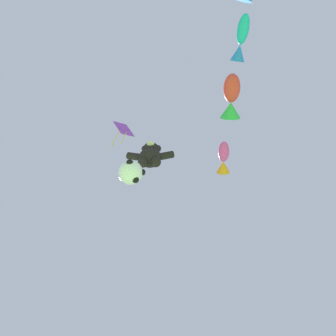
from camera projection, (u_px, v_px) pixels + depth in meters
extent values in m
ellipsoid|color=black|center=(150.00, 158.00, 12.71)|extent=(0.87, 0.75, 1.07)
sphere|color=black|center=(151.00, 151.00, 13.44)|extent=(0.73, 0.73, 0.73)
sphere|color=beige|center=(151.00, 144.00, 13.27)|extent=(0.31, 0.31, 0.31)
sphere|color=black|center=(145.00, 149.00, 13.71)|extent=(0.30, 0.30, 0.30)
cylinder|color=black|center=(134.00, 156.00, 12.89)|extent=(0.63, 0.28, 0.50)
sphere|color=black|center=(143.00, 162.00, 12.24)|extent=(0.40, 0.40, 0.40)
sphere|color=black|center=(158.00, 149.00, 13.70)|extent=(0.30, 0.30, 0.30)
cylinder|color=black|center=(166.00, 155.00, 12.87)|extent=(0.63, 0.28, 0.50)
sphere|color=black|center=(156.00, 162.00, 12.24)|extent=(0.40, 0.40, 0.40)
sphere|color=white|center=(131.00, 173.00, 11.61)|extent=(0.88, 0.88, 0.88)
sphere|color=black|center=(142.00, 172.00, 11.61)|extent=(0.25, 0.25, 0.25)
sphere|color=black|center=(130.00, 176.00, 11.98)|extent=(0.25, 0.25, 0.25)
sphere|color=black|center=(130.00, 163.00, 11.40)|extent=(0.25, 0.25, 0.25)
sphere|color=black|center=(136.00, 180.00, 11.36)|extent=(0.25, 0.25, 0.25)
ellipsoid|color=#E53F9E|center=(224.00, 152.00, 15.88)|extent=(0.53, 1.03, 0.45)
cone|color=orange|center=(223.00, 167.00, 16.18)|extent=(0.66, 0.57, 0.66)
sphere|color=black|center=(224.00, 144.00, 15.87)|extent=(0.12, 0.12, 0.12)
ellipsoid|color=red|center=(232.00, 88.00, 14.79)|extent=(0.78, 1.31, 0.65)
cone|color=green|center=(231.00, 110.00, 15.16)|extent=(0.96, 0.73, 0.95)
sphere|color=black|center=(232.00, 78.00, 14.79)|extent=(0.17, 0.17, 0.17)
ellipsoid|color=#19ADB2|center=(243.00, 29.00, 13.66)|extent=(0.68, 1.29, 0.42)
cone|color=blue|center=(239.00, 53.00, 14.01)|extent=(0.72, 0.76, 0.62)
sphere|color=black|center=(245.00, 19.00, 13.61)|extent=(0.11, 0.11, 0.11)
cube|color=purple|center=(124.00, 129.00, 14.94)|extent=(0.94, 0.77, 1.20)
cylinder|color=yellow|center=(116.00, 138.00, 13.57)|extent=(0.03, 0.06, 2.18)
cylinder|color=yellow|center=(124.00, 137.00, 13.83)|extent=(0.03, 0.08, 1.66)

